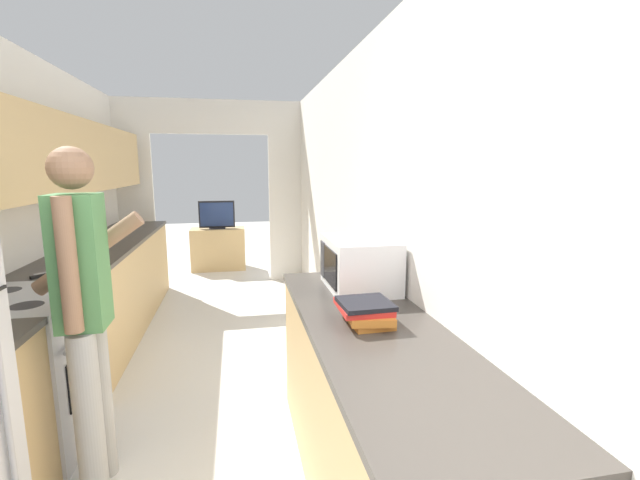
{
  "coord_description": "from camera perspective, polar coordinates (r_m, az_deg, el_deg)",
  "views": [
    {
      "loc": [
        0.31,
        -0.66,
        1.63
      ],
      "look_at": [
        0.93,
        2.5,
        1.07
      ],
      "focal_mm": 24.0,
      "sensor_mm": 36.0,
      "label": 1
    }
  ],
  "objects": [
    {
      "name": "tv_cabinet",
      "position": [
        7.0,
        -13.4,
        -1.14
      ],
      "size": [
        0.83,
        0.42,
        0.66
      ],
      "color": "tan",
      "rests_on": "ground_plane"
    },
    {
      "name": "television",
      "position": [
        6.87,
        -13.59,
        3.25
      ],
      "size": [
        0.55,
        0.16,
        0.44
      ],
      "color": "black",
      "rests_on": "tv_cabinet"
    },
    {
      "name": "wall_left",
      "position": [
        3.52,
        -36.13,
        4.86
      ],
      "size": [
        0.38,
        7.76,
        2.5
      ],
      "color": "white",
      "rests_on": "ground_plane"
    },
    {
      "name": "microwave",
      "position": [
        2.53,
        5.28,
        -3.16
      ],
      "size": [
        0.38,
        0.5,
        0.3
      ],
      "color": "white",
      "rests_on": "counter_right"
    },
    {
      "name": "counter_right",
      "position": [
        2.21,
        7.18,
        -22.3
      ],
      "size": [
        0.62,
        2.05,
        0.91
      ],
      "color": "tan",
      "rests_on": "ground_plane"
    },
    {
      "name": "counter_left",
      "position": [
        4.44,
        -26.93,
        -6.58
      ],
      "size": [
        0.62,
        4.16,
        0.91
      ],
      "color": "tan",
      "rests_on": "ground_plane"
    },
    {
      "name": "book_stack",
      "position": [
        2.01,
        6.24,
        -9.41
      ],
      "size": [
        0.26,
        0.31,
        0.11
      ],
      "color": "#C67028",
      "rests_on": "counter_right"
    },
    {
      "name": "knife",
      "position": [
        3.39,
        -32.97,
        -3.88
      ],
      "size": [
        0.17,
        0.29,
        0.02
      ],
      "rotation": [
        0.0,
        0.0,
        -0.75
      ],
      "color": "#B7B7BC",
      "rests_on": "counter_left"
    },
    {
      "name": "wall_right",
      "position": [
        2.92,
        7.73,
        2.26
      ],
      "size": [
        0.06,
        7.76,
        2.5
      ],
      "color": "white",
      "rests_on": "ground_plane"
    },
    {
      "name": "wall_far_with_doorway",
      "position": [
        6.06,
        -14.19,
        7.66
      ],
      "size": [
        2.84,
        0.06,
        2.5
      ],
      "color": "white",
      "rests_on": "ground_plane"
    },
    {
      "name": "range_oven",
      "position": [
        3.07,
        -34.7,
        -14.39
      ],
      "size": [
        0.66,
        0.74,
        1.05
      ],
      "color": "#B7B7BC",
      "rests_on": "ground_plane"
    },
    {
      "name": "person",
      "position": [
        2.38,
        -28.89,
        -8.51
      ],
      "size": [
        0.55,
        0.37,
        1.72
      ],
      "rotation": [
        0.0,
        0.0,
        1.58
      ],
      "color": "#9E9E9E",
      "rests_on": "ground_plane"
    }
  ]
}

